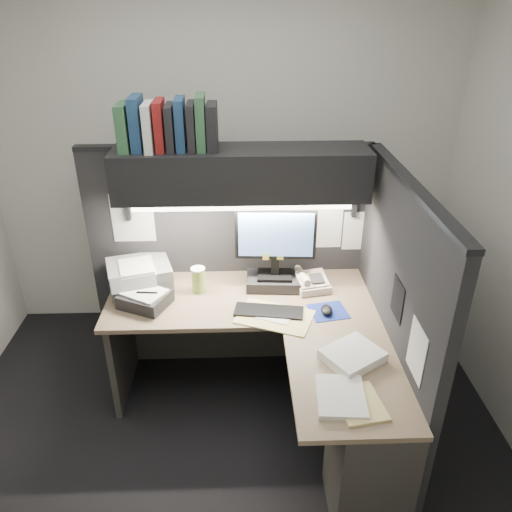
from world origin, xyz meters
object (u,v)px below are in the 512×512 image
Objects in this scene: monitor at (275,257)px; printer at (140,275)px; desk at (297,390)px; coffee_cup at (198,281)px; notebook_stack at (145,299)px; telephone at (311,282)px; overhead_shelf at (241,173)px; keyboard at (269,311)px.

monitor reaches higher than printer.
coffee_cup reaches higher than desk.
notebook_stack reaches higher than desk.
telephone is (0.24, -0.03, -0.18)m from monitor.
printer is at bearing 143.52° from desk.
coffee_cup reaches higher than telephone.
printer is at bearing 164.32° from telephone.
monitor reaches higher than coffee_cup.
telephone is 0.54× the size of printer.
telephone is at bearing 76.85° from desk.
telephone and notebook_stack have the same top height.
notebook_stack is (-0.62, -0.26, -0.73)m from overhead_shelf.
monitor is 3.43× the size of coffee_cup.
coffee_cup is at bearing -29.65° from printer.
desk is at bearing -59.23° from keyboard.
telephone is at bearing -20.56° from printer.
monitor is 1.33× the size of keyboard.
keyboard is 0.41m from telephone.
keyboard is at bearing -68.03° from overhead_shelf.
notebook_stack is (-1.07, -0.16, -0.00)m from telephone.
monitor reaches higher than desk.
keyboard is at bearing -148.41° from telephone.
overhead_shelf is 2.78× the size of monitor.
overhead_shelf is 0.86m from keyboard.
desk is 10.45× the size of coffee_cup.
coffee_cup is at bearing 169.28° from telephone.
coffee_cup is 0.36m from notebook_stack.
monitor is 0.30m from telephone.
coffee_cup is at bearing 24.78° from notebook_stack.
printer is (-0.99, 0.73, 0.37)m from desk.
desk is at bearing -47.25° from coffee_cup.
telephone is (0.15, 0.65, 0.33)m from desk.
notebook_stack reaches higher than keyboard.
keyboard is 0.52m from coffee_cup.
keyboard is 2.59× the size of coffee_cup.
telephone is at bearing 52.56° from keyboard.
desk is at bearing -68.21° from overhead_shelf.
monitor is (-0.09, 0.69, 0.51)m from desk.
monitor reaches higher than telephone.
overhead_shelf reaches higher than keyboard.
keyboard is at bearing -39.85° from printer.
desk is 0.95m from coffee_cup.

